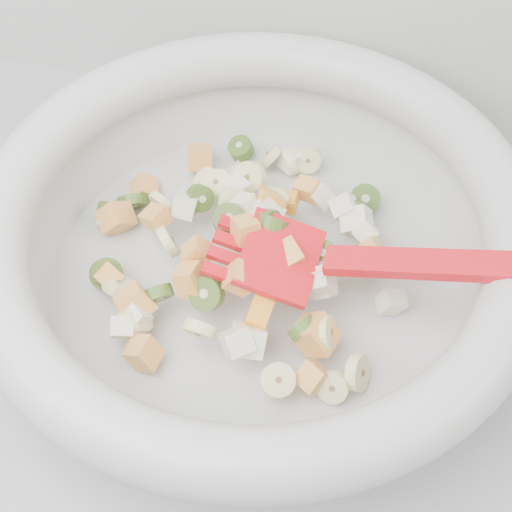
# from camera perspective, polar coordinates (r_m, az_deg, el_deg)

# --- Properties ---
(mixing_bowl) EXTENTS (0.48, 0.43, 0.14)m
(mixing_bowl) POSITION_cam_1_polar(r_m,az_deg,el_deg) (0.60, 0.02, 0.92)
(mixing_bowl) COLOR #BBBBB9
(mixing_bowl) RESTS_ON counter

